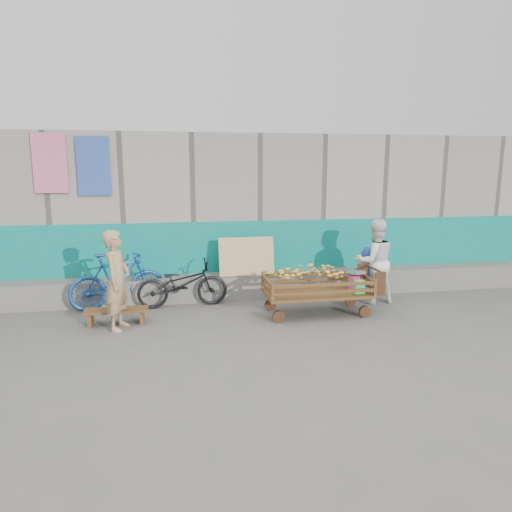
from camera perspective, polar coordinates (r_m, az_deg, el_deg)
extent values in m
plane|color=#585650|center=(6.30, -0.67, -11.10)|extent=(80.00, 80.00, 0.00)
cube|color=gray|center=(9.95, -4.62, 5.87)|extent=(12.00, 3.00, 3.00)
cube|color=#027D79|center=(8.57, -3.55, -0.32)|extent=(12.00, 0.03, 1.40)
cube|color=#63625C|center=(8.45, -3.32, -3.79)|extent=(12.00, 0.50, 0.45)
cube|color=tan|center=(8.23, -1.18, -0.05)|extent=(1.00, 0.19, 0.68)
cube|color=#D9658E|center=(8.57, -24.37, 10.53)|extent=(0.55, 0.03, 1.00)
cube|color=#3250A4|center=(8.43, -19.65, 10.52)|extent=(0.55, 0.03, 1.00)
cube|color=#543816|center=(7.56, 7.61, -4.58)|extent=(1.71, 0.86, 0.05)
cylinder|color=#352011|center=(7.17, 2.83, -7.56)|extent=(0.19, 0.06, 0.19)
cube|color=#543816|center=(6.94, 2.10, -4.55)|extent=(0.05, 0.05, 0.27)
cylinder|color=#352011|center=(7.75, 1.78, -6.12)|extent=(0.19, 0.06, 0.19)
cube|color=#543816|center=(7.70, 0.84, -3.00)|extent=(0.05, 0.05, 0.27)
cylinder|color=#352011|center=(7.60, 13.45, -6.76)|extent=(0.19, 0.06, 0.19)
cube|color=#543816|center=(7.46, 14.66, -3.81)|extent=(0.05, 0.05, 0.27)
cylinder|color=#352011|center=(8.16, 11.69, -5.48)|extent=(0.19, 0.06, 0.19)
cube|color=#543816|center=(8.17, 12.32, -2.44)|extent=(0.05, 0.05, 0.27)
cube|color=#543816|center=(7.17, 8.60, -4.49)|extent=(1.66, 0.04, 0.05)
cube|color=#543816|center=(7.14, 8.63, -3.60)|extent=(1.66, 0.04, 0.05)
cube|color=#543816|center=(7.90, 6.75, -3.00)|extent=(1.66, 0.04, 0.05)
cube|color=#543816|center=(7.88, 6.77, -2.19)|extent=(1.66, 0.04, 0.05)
cube|color=#543816|center=(7.33, 1.43, -4.03)|extent=(0.04, 0.80, 0.05)
cube|color=#543816|center=(7.30, 1.44, -3.16)|extent=(0.04, 0.80, 0.05)
cube|color=#543816|center=(7.82, 13.43, -3.37)|extent=(0.04, 0.80, 0.05)
cube|color=#543816|center=(7.80, 13.46, -2.55)|extent=(0.04, 0.80, 0.05)
cylinder|color=#352011|center=(7.84, 14.65, -1.61)|extent=(0.04, 0.76, 0.04)
cube|color=#352011|center=(8.16, 13.14, -2.22)|extent=(0.17, 0.04, 0.38)
cube|color=#352011|center=(7.54, 15.25, -3.39)|extent=(0.17, 0.04, 0.38)
ellipsoid|color=gold|center=(7.48, 6.96, -2.90)|extent=(1.24, 0.67, 0.42)
cylinder|color=#E7438E|center=(7.75, 12.34, -3.23)|extent=(0.23, 0.23, 0.25)
cylinder|color=silver|center=(7.72, 12.38, -2.27)|extent=(0.03, 0.03, 0.06)
cylinder|color=silver|center=(7.71, 12.39, -1.99)|extent=(0.32, 0.32, 0.02)
cube|color=#3BDD64|center=(7.50, 12.77, -3.80)|extent=(0.15, 0.11, 0.21)
cube|color=#543816|center=(7.37, -17.08, -6.50)|extent=(0.96, 0.29, 0.04)
cube|color=#543816|center=(7.46, -19.96, -7.46)|extent=(0.06, 0.27, 0.19)
cube|color=#543816|center=(7.37, -14.05, -7.36)|extent=(0.06, 0.27, 0.19)
imported|color=tan|center=(7.01, -16.97, -2.92)|extent=(0.47, 0.61, 1.49)
imported|color=white|center=(8.34, 14.60, -0.65)|extent=(0.73, 0.58, 1.49)
imported|color=#27499B|center=(8.63, 13.79, -2.05)|extent=(0.56, 0.49, 0.96)
imported|color=black|center=(7.98, -9.17, -3.45)|extent=(1.57, 0.64, 0.81)
imported|color=#19478D|center=(8.10, -16.88, -2.99)|extent=(1.68, 0.90, 0.97)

